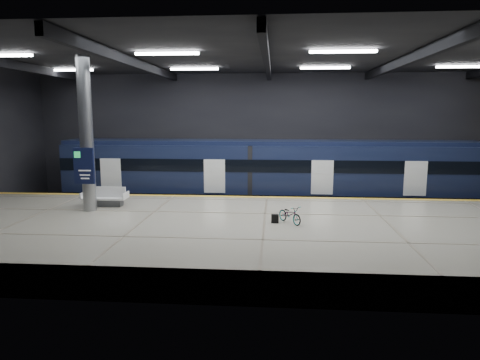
# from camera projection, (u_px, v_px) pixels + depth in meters

# --- Properties ---
(ground) EXTENTS (30.00, 30.00, 0.00)m
(ground) POSITION_uv_depth(u_px,v_px,m) (265.00, 231.00, 20.10)
(ground) COLOR black
(ground) RESTS_ON ground
(room_shell) EXTENTS (30.10, 16.10, 8.05)m
(room_shell) POSITION_uv_depth(u_px,v_px,m) (267.00, 108.00, 19.22)
(room_shell) COLOR black
(room_shell) RESTS_ON ground
(platform) EXTENTS (30.00, 11.00, 1.10)m
(platform) POSITION_uv_depth(u_px,v_px,m) (264.00, 235.00, 17.55)
(platform) COLOR #BDB6A0
(platform) RESTS_ON ground
(safety_strip) EXTENTS (30.00, 0.40, 0.01)m
(safety_strip) POSITION_uv_depth(u_px,v_px,m) (267.00, 197.00, 22.64)
(safety_strip) COLOR yellow
(safety_strip) RESTS_ON platform
(rails) EXTENTS (30.00, 1.52, 0.16)m
(rails) POSITION_uv_depth(u_px,v_px,m) (267.00, 205.00, 25.50)
(rails) COLOR gray
(rails) RESTS_ON ground
(train) EXTENTS (29.40, 2.84, 3.79)m
(train) POSITION_uv_depth(u_px,v_px,m) (299.00, 173.00, 25.05)
(train) COLOR black
(train) RESTS_ON ground
(bench) EXTENTS (2.12, 0.90, 0.93)m
(bench) POSITION_uv_depth(u_px,v_px,m) (105.00, 199.00, 20.47)
(bench) COLOR #595B60
(bench) RESTS_ON platform
(bicycle) EXTENTS (1.20, 1.40, 0.72)m
(bicycle) POSITION_uv_depth(u_px,v_px,m) (290.00, 214.00, 17.21)
(bicycle) COLOR #99999E
(bicycle) RESTS_ON platform
(pannier_bag) EXTENTS (0.30, 0.18, 0.35)m
(pannier_bag) POSITION_uv_depth(u_px,v_px,m) (275.00, 219.00, 17.29)
(pannier_bag) COLOR black
(pannier_bag) RESTS_ON platform
(info_column) EXTENTS (0.90, 0.78, 6.90)m
(info_column) POSITION_uv_depth(u_px,v_px,m) (86.00, 137.00, 19.04)
(info_column) COLOR #9EA0A5
(info_column) RESTS_ON platform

